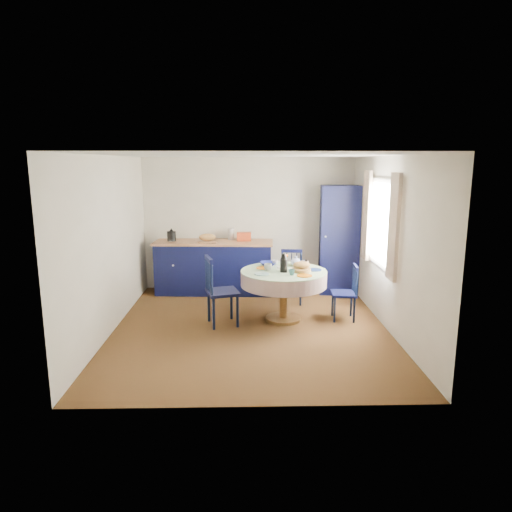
{
  "coord_description": "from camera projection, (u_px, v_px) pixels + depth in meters",
  "views": [
    {
      "loc": [
        -0.08,
        -6.42,
        2.4
      ],
      "look_at": [
        0.08,
        0.2,
        1.04
      ],
      "focal_mm": 32.0,
      "sensor_mm": 36.0,
      "label": 1
    }
  ],
  "objects": [
    {
      "name": "chair_left",
      "position": [
        220.0,
        290.0,
        6.79
      ],
      "size": [
        0.56,
        0.57,
        1.05
      ],
      "rotation": [
        0.0,
        0.0,
        1.84
      ],
      "color": "black",
      "rests_on": "floor"
    },
    {
      "name": "wall_back",
      "position": [
        249.0,
        224.0,
        8.72
      ],
      "size": [
        4.0,
        0.02,
        2.5
      ],
      "primitive_type": "cube",
      "color": "white",
      "rests_on": "floor"
    },
    {
      "name": "window",
      "position": [
        381.0,
        222.0,
        6.8
      ],
      "size": [
        0.1,
        1.74,
        1.45
      ],
      "color": "white",
      "rests_on": "wall_right"
    },
    {
      "name": "wall_right",
      "position": [
        389.0,
        244.0,
        6.57
      ],
      "size": [
        0.02,
        4.5,
        2.5
      ],
      "primitive_type": "cube",
      "color": "white",
      "rests_on": "floor"
    },
    {
      "name": "ceiling",
      "position": [
        250.0,
        155.0,
        6.27
      ],
      "size": [
        4.5,
        4.5,
        0.0
      ],
      "primitive_type": "plane",
      "rotation": [
        3.14,
        0.0,
        0.0
      ],
      "color": "white",
      "rests_on": "wall_back"
    },
    {
      "name": "mug_c",
      "position": [
        305.0,
        263.0,
        7.18
      ],
      "size": [
        0.12,
        0.12,
        0.1
      ],
      "primitive_type": "imported",
      "color": "black",
      "rests_on": "dining_table"
    },
    {
      "name": "cobalt_bowl",
      "position": [
        268.0,
        264.0,
        7.23
      ],
      "size": [
        0.26,
        0.26,
        0.06
      ],
      "primitive_type": "imported",
      "color": "navy",
      "rests_on": "dining_table"
    },
    {
      "name": "wall_left",
      "position": [
        110.0,
        245.0,
        6.47
      ],
      "size": [
        0.02,
        4.5,
        2.5
      ],
      "primitive_type": "cube",
      "color": "white",
      "rests_on": "floor"
    },
    {
      "name": "chair_far",
      "position": [
        291.0,
        276.0,
        7.92
      ],
      "size": [
        0.45,
        0.43,
        0.91
      ],
      "rotation": [
        0.0,
        0.0,
        -0.12
      ],
      "color": "black",
      "rests_on": "floor"
    },
    {
      "name": "mug_a",
      "position": [
        268.0,
        267.0,
        6.93
      ],
      "size": [
        0.13,
        0.13,
        0.1
      ],
      "primitive_type": "imported",
      "color": "silver",
      "rests_on": "dining_table"
    },
    {
      "name": "floor",
      "position": [
        251.0,
        327.0,
        6.77
      ],
      "size": [
        4.5,
        4.5,
        0.0
      ],
      "primitive_type": "plane",
      "color": "black",
      "rests_on": "ground"
    },
    {
      "name": "kitchen_counter",
      "position": [
        214.0,
        266.0,
        8.51
      ],
      "size": [
        2.22,
        0.8,
        1.21
      ],
      "rotation": [
        0.0,
        0.0,
        -0.06
      ],
      "color": "black",
      "rests_on": "floor"
    },
    {
      "name": "mug_d",
      "position": [
        275.0,
        263.0,
        7.27
      ],
      "size": [
        0.09,
        0.09,
        0.09
      ],
      "primitive_type": "imported",
      "color": "silver",
      "rests_on": "dining_table"
    },
    {
      "name": "mug_b",
      "position": [
        292.0,
        272.0,
        6.62
      ],
      "size": [
        0.09,
        0.09,
        0.09
      ],
      "primitive_type": "imported",
      "color": "#2E666D",
      "rests_on": "dining_table"
    },
    {
      "name": "chair_right",
      "position": [
        346.0,
        292.0,
        7.03
      ],
      "size": [
        0.4,
        0.41,
        0.87
      ],
      "rotation": [
        0.0,
        0.0,
        -1.65
      ],
      "color": "black",
      "rests_on": "floor"
    },
    {
      "name": "dining_table",
      "position": [
        284.0,
        278.0,
        6.94
      ],
      "size": [
        1.31,
        1.31,
        1.07
      ],
      "color": "brown",
      "rests_on": "floor"
    },
    {
      "name": "pantry_cabinet",
      "position": [
        339.0,
        240.0,
        8.42
      ],
      "size": [
        0.74,
        0.56,
        2.0
      ],
      "rotation": [
        0.0,
        0.0,
        -0.09
      ],
      "color": "black",
      "rests_on": "floor"
    }
  ]
}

